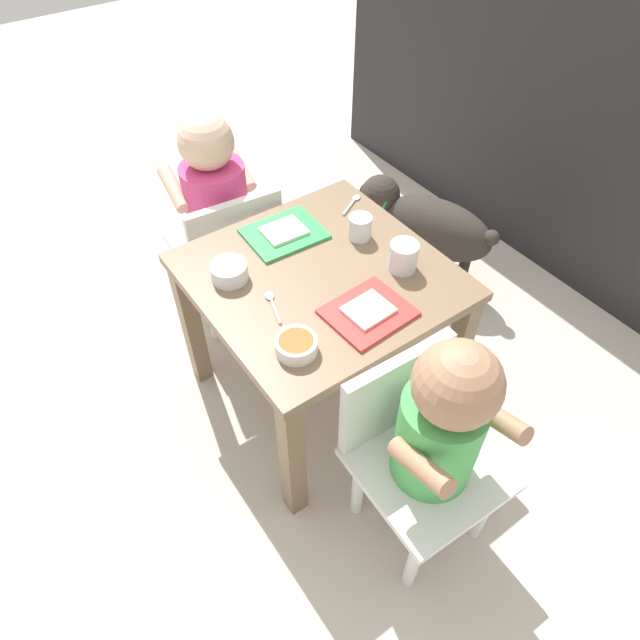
{
  "coord_description": "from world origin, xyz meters",
  "views": [
    {
      "loc": [
        0.79,
        -0.56,
        1.32
      ],
      "look_at": [
        0.0,
        0.0,
        0.29
      ],
      "focal_mm": 31.62,
      "sensor_mm": 36.0,
      "label": 1
    }
  ],
  "objects_px": {
    "veggie_bowl_far": "(229,271)",
    "food_tray_left": "(284,233)",
    "seated_child_left": "(218,204)",
    "water_cup_right": "(360,229)",
    "food_tray_right": "(368,312)",
    "water_cup_left": "(403,258)",
    "dining_table": "(320,298)",
    "spoon_by_right_tray": "(273,304)",
    "dog": "(427,224)",
    "cereal_bowl_right_side": "(296,345)",
    "spoon_by_left_tray": "(353,202)",
    "seated_child_right": "(436,427)"
  },
  "relations": [
    {
      "from": "dining_table",
      "to": "dog",
      "type": "distance_m",
      "value": 0.63
    },
    {
      "from": "dining_table",
      "to": "spoon_by_right_tray",
      "type": "bearing_deg",
      "value": -79.48
    },
    {
      "from": "food_tray_left",
      "to": "spoon_by_left_tray",
      "type": "distance_m",
      "value": 0.22
    },
    {
      "from": "food_tray_right",
      "to": "cereal_bowl_right_side",
      "type": "bearing_deg",
      "value": -90.6
    },
    {
      "from": "dog",
      "to": "food_tray_left",
      "type": "bearing_deg",
      "value": -85.4
    },
    {
      "from": "water_cup_left",
      "to": "seated_child_right",
      "type": "bearing_deg",
      "value": -30.64
    },
    {
      "from": "seated_child_left",
      "to": "food_tray_right",
      "type": "xyz_separation_m",
      "value": [
        0.6,
        0.05,
        0.05
      ]
    },
    {
      "from": "water_cup_right",
      "to": "spoon_by_right_tray",
      "type": "xyz_separation_m",
      "value": [
        0.08,
        -0.3,
        -0.02
      ]
    },
    {
      "from": "veggie_bowl_far",
      "to": "food_tray_left",
      "type": "bearing_deg",
      "value": 108.74
    },
    {
      "from": "food_tray_left",
      "to": "water_cup_left",
      "type": "distance_m",
      "value": 0.3
    },
    {
      "from": "water_cup_right",
      "to": "veggie_bowl_far",
      "type": "distance_m",
      "value": 0.34
    },
    {
      "from": "veggie_bowl_far",
      "to": "seated_child_left",
      "type": "bearing_deg",
      "value": 157.24
    },
    {
      "from": "dog",
      "to": "food_tray_left",
      "type": "height_order",
      "value": "food_tray_left"
    },
    {
      "from": "cereal_bowl_right_side",
      "to": "food_tray_right",
      "type": "bearing_deg",
      "value": 89.4
    },
    {
      "from": "water_cup_left",
      "to": "dog",
      "type": "bearing_deg",
      "value": 126.93
    },
    {
      "from": "food_tray_left",
      "to": "spoon_by_left_tray",
      "type": "relative_size",
      "value": 2.04
    },
    {
      "from": "dog",
      "to": "water_cup_left",
      "type": "bearing_deg",
      "value": -53.07
    },
    {
      "from": "water_cup_right",
      "to": "veggie_bowl_far",
      "type": "xyz_separation_m",
      "value": [
        -0.05,
        -0.33,
        -0.0
      ]
    },
    {
      "from": "dining_table",
      "to": "seated_child_left",
      "type": "bearing_deg",
      "value": -175.18
    },
    {
      "from": "water_cup_left",
      "to": "water_cup_right",
      "type": "bearing_deg",
      "value": -176.26
    },
    {
      "from": "water_cup_right",
      "to": "food_tray_right",
      "type": "bearing_deg",
      "value": -33.91
    },
    {
      "from": "cereal_bowl_right_side",
      "to": "spoon_by_right_tray",
      "type": "xyz_separation_m",
      "value": [
        -0.14,
        0.03,
        -0.01
      ]
    },
    {
      "from": "dining_table",
      "to": "seated_child_left",
      "type": "height_order",
      "value": "seated_child_left"
    },
    {
      "from": "water_cup_left",
      "to": "veggie_bowl_far",
      "type": "relative_size",
      "value": 0.82
    },
    {
      "from": "seated_child_right",
      "to": "water_cup_left",
      "type": "relative_size",
      "value": 9.26
    },
    {
      "from": "dog",
      "to": "water_cup_right",
      "type": "xyz_separation_m",
      "value": [
        0.16,
        -0.42,
        0.27
      ]
    },
    {
      "from": "dining_table",
      "to": "spoon_by_right_tray",
      "type": "xyz_separation_m",
      "value": [
        0.03,
        -0.14,
        0.08
      ]
    },
    {
      "from": "food_tray_left",
      "to": "water_cup_right",
      "type": "height_order",
      "value": "water_cup_right"
    },
    {
      "from": "dog",
      "to": "water_cup_right",
      "type": "height_order",
      "value": "water_cup_right"
    },
    {
      "from": "seated_child_left",
      "to": "seated_child_right",
      "type": "relative_size",
      "value": 1.03
    },
    {
      "from": "water_cup_right",
      "to": "cereal_bowl_right_side",
      "type": "height_order",
      "value": "water_cup_right"
    },
    {
      "from": "dog",
      "to": "water_cup_right",
      "type": "relative_size",
      "value": 8.03
    },
    {
      "from": "seated_child_left",
      "to": "water_cup_right",
      "type": "bearing_deg",
      "value": 26.43
    },
    {
      "from": "spoon_by_left_tray",
      "to": "spoon_by_right_tray",
      "type": "bearing_deg",
      "value": -61.76
    },
    {
      "from": "seated_child_left",
      "to": "dog",
      "type": "height_order",
      "value": "seated_child_left"
    },
    {
      "from": "water_cup_left",
      "to": "food_tray_left",
      "type": "bearing_deg",
      "value": -149.15
    },
    {
      "from": "seated_child_left",
      "to": "spoon_by_right_tray",
      "type": "relative_size",
      "value": 6.65
    },
    {
      "from": "seated_child_left",
      "to": "veggie_bowl_far",
      "type": "xyz_separation_m",
      "value": [
        0.33,
        -0.14,
        0.07
      ]
    },
    {
      "from": "dog",
      "to": "food_tray_right",
      "type": "relative_size",
      "value": 2.6
    },
    {
      "from": "dining_table",
      "to": "food_tray_right",
      "type": "height_order",
      "value": "food_tray_right"
    },
    {
      "from": "seated_child_left",
      "to": "spoon_by_right_tray",
      "type": "bearing_deg",
      "value": -12.95
    },
    {
      "from": "dog",
      "to": "food_tray_right",
      "type": "distance_m",
      "value": 0.72
    },
    {
      "from": "dining_table",
      "to": "water_cup_left",
      "type": "relative_size",
      "value": 8.08
    },
    {
      "from": "dog",
      "to": "spoon_by_left_tray",
      "type": "height_order",
      "value": "spoon_by_left_tray"
    },
    {
      "from": "food_tray_right",
      "to": "seated_child_left",
      "type": "bearing_deg",
      "value": -175.69
    },
    {
      "from": "veggie_bowl_far",
      "to": "spoon_by_left_tray",
      "type": "distance_m",
      "value": 0.41
    },
    {
      "from": "water_cup_left",
      "to": "spoon_by_left_tray",
      "type": "relative_size",
      "value": 0.74
    },
    {
      "from": "seated_child_left",
      "to": "dog",
      "type": "distance_m",
      "value": 0.68
    },
    {
      "from": "food_tray_left",
      "to": "spoon_by_right_tray",
      "type": "bearing_deg",
      "value": -38.36
    },
    {
      "from": "dining_table",
      "to": "spoon_by_right_tray",
      "type": "height_order",
      "value": "spoon_by_right_tray"
    }
  ]
}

